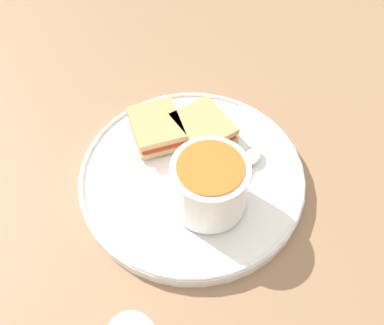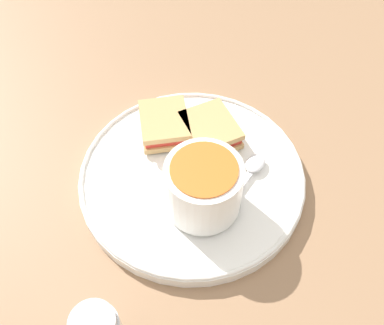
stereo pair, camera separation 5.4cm
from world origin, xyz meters
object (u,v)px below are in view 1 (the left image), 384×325
Objects in this scene: sandwich_half_near at (203,128)px; sandwich_half_far at (157,128)px; spoon at (251,162)px; soup_bowl at (209,185)px.

sandwich_half_far is at bearing -17.24° from sandwich_half_near.
sandwich_half_near and sandwich_half_far have the same top height.
sandwich_half_far reaches higher than spoon.
sandwich_half_far is (0.06, -0.02, 0.00)m from sandwich_half_near.
sandwich_half_far is (0.04, -0.13, -0.02)m from soup_bowl.
sandwich_half_near reaches higher than spoon.
soup_bowl is at bearing 160.68° from spoon.
soup_bowl reaches higher than sandwich_half_far.
sandwich_half_near is 1.18× the size of sandwich_half_far.
spoon is 0.08m from sandwich_half_near.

